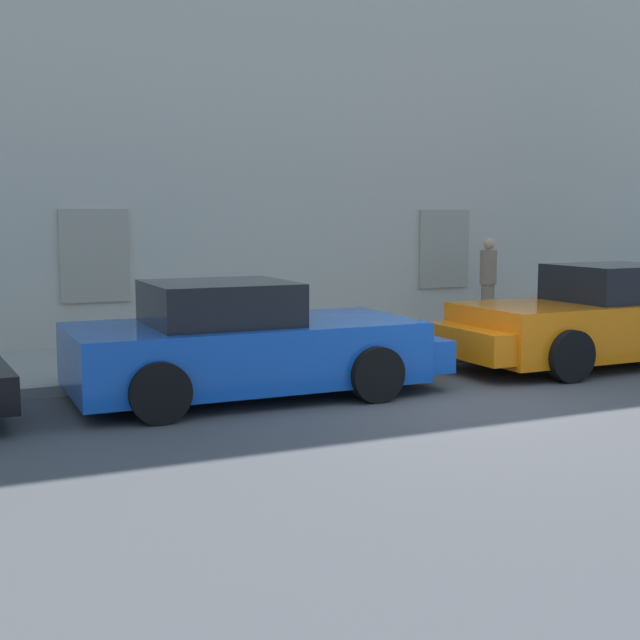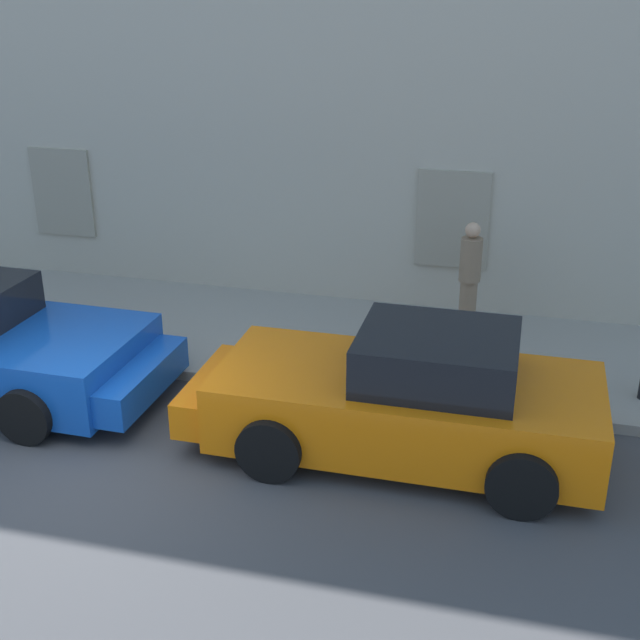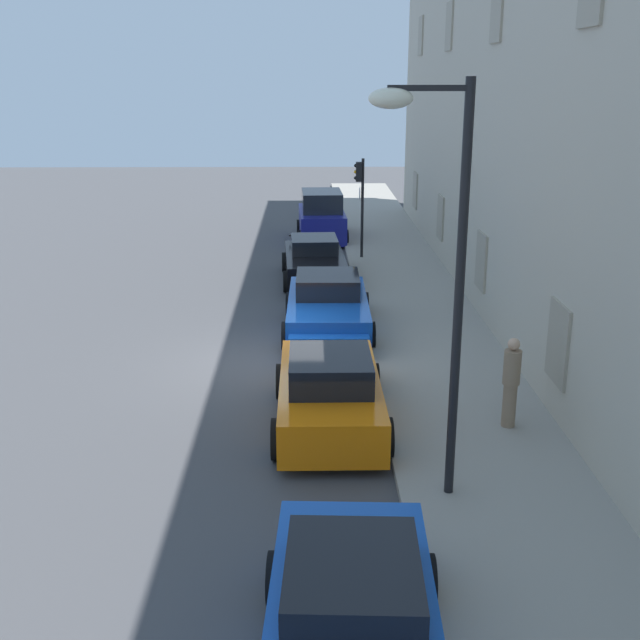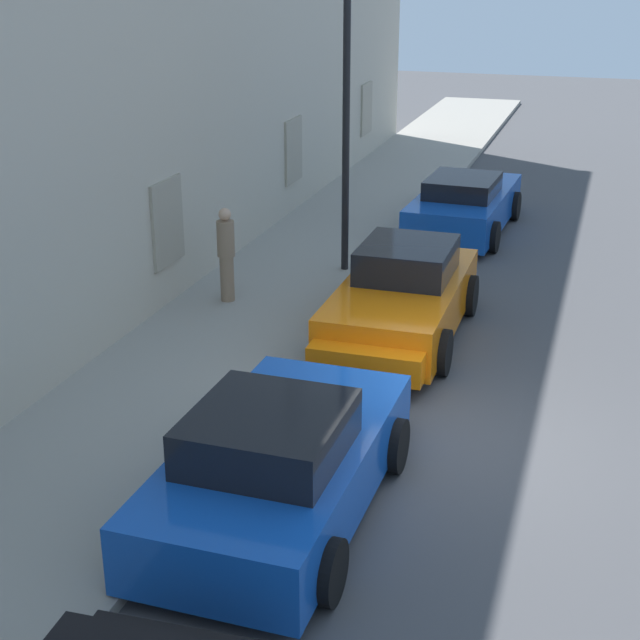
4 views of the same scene
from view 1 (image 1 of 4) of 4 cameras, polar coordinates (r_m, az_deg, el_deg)
name	(u,v)px [view 1 (image 1 of 4)]	position (r m, az deg, el deg)	size (l,w,h in m)	color
ground_plane	(460,401)	(10.60, 9.28, -5.35)	(80.00, 80.00, 0.00)	#444447
sidewalk	(323,350)	(13.94, 0.21, -2.00)	(60.00, 3.20, 0.14)	gray
sportscar_yellow_flank	(256,346)	(10.76, -4.28, -1.71)	(4.68, 2.27, 1.44)	#144CB2
sportscar_white_middle	(589,322)	(13.47, 17.46, -0.14)	(4.64, 2.09, 1.51)	orange
pedestrian_admiring	(488,281)	(16.28, 11.11, 2.53)	(0.39, 0.39, 1.70)	#8C7259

